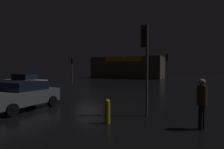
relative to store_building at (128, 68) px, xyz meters
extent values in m
plane|color=black|center=(3.93, -25.67, -2.43)|extent=(120.00, 120.00, 0.00)
cube|color=brown|center=(0.00, 0.01, 0.00)|extent=(15.91, 8.42, 4.86)
cube|color=orange|center=(0.00, -4.35, 1.71)|extent=(7.87, 0.24, 0.83)
cylinder|color=#595B60|center=(11.41, -33.32, -0.33)|extent=(0.12, 0.12, 4.22)
cube|color=black|center=(11.30, -33.21, 1.27)|extent=(0.41, 0.41, 1.02)
sphere|color=red|center=(11.19, -33.10, 1.58)|extent=(0.20, 0.20, 0.20)
sphere|color=black|center=(11.19, -33.10, 1.27)|extent=(0.20, 0.20, 0.20)
sphere|color=black|center=(11.19, -33.10, 0.97)|extent=(0.20, 0.20, 0.20)
cylinder|color=#595B60|center=(-3.49, -17.90, -0.43)|extent=(0.16, 0.16, 4.01)
cube|color=black|center=(-3.38, -18.01, 1.10)|extent=(0.41, 0.41, 0.95)
sphere|color=red|center=(-3.27, -18.13, 1.38)|extent=(0.20, 0.20, 0.20)
sphere|color=black|center=(-3.27, -18.13, 1.10)|extent=(0.20, 0.20, 0.20)
sphere|color=black|center=(-3.27, -18.13, 0.81)|extent=(0.20, 0.20, 0.20)
cylinder|color=#595B60|center=(10.88, -17.89, -0.40)|extent=(0.11, 0.11, 4.07)
cube|color=black|center=(10.77, -18.01, 1.17)|extent=(0.41, 0.41, 0.95)
sphere|color=black|center=(10.67, -18.13, 1.45)|extent=(0.20, 0.20, 0.20)
sphere|color=black|center=(10.67, -18.13, 1.17)|extent=(0.20, 0.20, 0.20)
sphere|color=#19D13F|center=(10.67, -18.13, 0.88)|extent=(0.20, 0.20, 0.20)
cube|color=silver|center=(-2.46, -27.70, -1.75)|extent=(4.54, 1.86, 0.75)
cube|color=black|center=(-2.55, -27.70, -1.09)|extent=(2.15, 1.60, 0.59)
cylinder|color=black|center=(-3.97, -28.50, -2.13)|extent=(0.62, 0.24, 0.61)
cylinder|color=black|center=(-3.91, -26.80, -2.13)|extent=(0.62, 0.24, 0.61)
cylinder|color=black|center=(-1.01, -28.60, -2.13)|extent=(0.62, 0.24, 0.61)
cylinder|color=black|center=(-0.95, -26.91, -2.13)|extent=(0.62, 0.24, 0.61)
cube|color=slate|center=(4.96, -34.51, -1.77)|extent=(1.92, 3.93, 0.72)
cube|color=black|center=(4.97, -34.36, -1.18)|extent=(1.65, 2.00, 0.47)
cylinder|color=black|center=(5.76, -35.82, -2.13)|extent=(0.25, 0.62, 0.61)
cylinder|color=black|center=(5.89, -33.28, -2.13)|extent=(0.25, 0.62, 0.61)
cylinder|color=black|center=(4.16, -33.20, -2.13)|extent=(0.25, 0.62, 0.61)
cylinder|color=black|center=(13.59, -34.50, -1.99)|extent=(0.14, 0.14, 0.89)
cylinder|color=black|center=(13.68, -34.37, -1.99)|extent=(0.14, 0.14, 0.89)
cylinder|color=#3F2D19|center=(13.64, -34.44, -1.20)|extent=(0.47, 0.47, 0.70)
sphere|color=tan|center=(13.64, -34.44, -0.72)|extent=(0.24, 0.24, 0.24)
cylinder|color=gold|center=(10.22, -35.10, -2.03)|extent=(0.22, 0.22, 0.82)
sphere|color=gold|center=(10.22, -35.10, -1.55)|extent=(0.20, 0.20, 0.20)
camera|label=1|loc=(13.17, -41.70, -0.24)|focal=29.31mm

